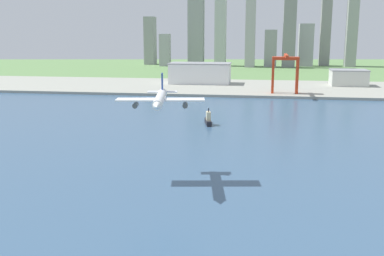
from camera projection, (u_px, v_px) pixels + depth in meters
The scene contains 9 objects.
ground_plane at pixel (233, 123), 304.13m from camera, with size 2400.00×2400.00×0.00m, color #5F864D.
water_bay at pixel (226, 145), 246.08m from camera, with size 840.00×360.00×0.15m, color #385675.
industrial_pier at pixel (245, 88), 487.63m from camera, with size 840.00×140.00×2.50m, color #98998D.
airplane_landing at pixel (160, 99), 181.11m from camera, with size 35.79×39.34×12.32m.
tugboat_small at pixel (208, 120), 299.31m from camera, with size 6.68×17.09×11.18m.
port_crane_red at pixel (285, 65), 428.05m from camera, with size 24.67×37.29×36.46m.
warehouse_main at pixel (200, 73), 514.59m from camera, with size 67.54×34.20×22.72m.
warehouse_annex at pixel (349, 77), 493.80m from camera, with size 38.24×29.21×17.06m.
distant_skyline at pixel (250, 29), 795.74m from camera, with size 369.36×72.34×157.17m.
Camera 1 is at (19.02, 1.10, 59.45)m, focal length 43.27 mm.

